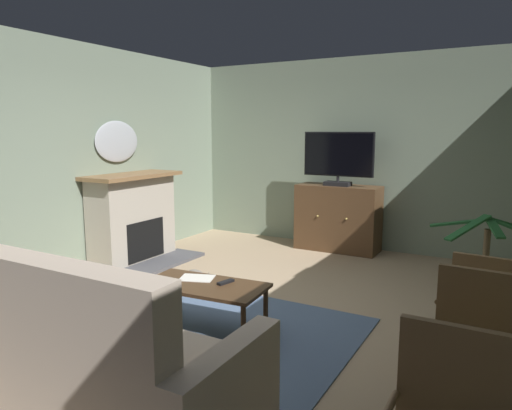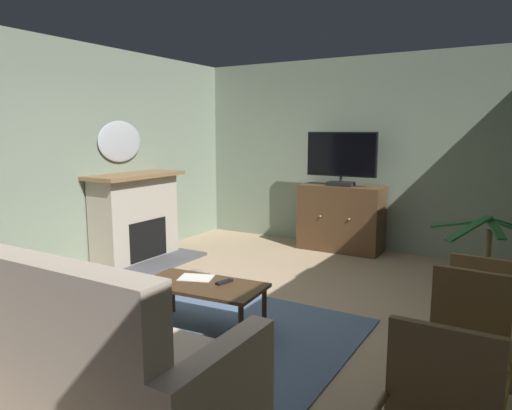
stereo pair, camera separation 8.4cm
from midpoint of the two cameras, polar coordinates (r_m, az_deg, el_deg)
The scene contains 16 objects.
ground_plane at distance 4.72m, azimuth -1.44°, elevation -13.10°, with size 5.66×6.69×0.04m, color tan.
wall_back at distance 7.21m, azimuth 11.32°, elevation 6.15°, with size 5.66×0.10×2.83m, color gray.
wall_left at distance 6.13m, azimuth -22.78°, elevation 5.13°, with size 0.10×6.69×2.83m, color gray.
rug_central at distance 4.24m, azimuth -3.80°, elevation -15.41°, with size 2.13×1.91×0.01m, color slate.
fireplace at distance 6.51m, azimuth -15.03°, elevation -1.78°, with size 0.92×1.41×1.20m.
wall_mirror_oval at distance 6.58m, azimuth -16.96°, elevation 7.42°, with size 0.06×0.76×0.55m, color #B2B7BF.
tv_cabinet at distance 7.02m, azimuth 9.63°, elevation -1.74°, with size 1.21×0.53×0.97m.
television at distance 6.86m, azimuth 9.68°, elevation 5.75°, with size 1.04×0.20×0.78m.
coffee_table at distance 4.19m, azimuth -6.90°, elevation -10.16°, with size 1.12×0.63×0.43m.
tv_remote at distance 4.17m, azimuth -4.31°, elevation -9.36°, with size 0.17×0.05×0.02m, color black.
folded_newspaper at distance 4.33m, azimuth -7.78°, elevation -8.82°, with size 0.30×0.22×0.01m, color silver.
sofa_floral at distance 3.24m, azimuth -21.44°, elevation -17.39°, with size 2.22×0.92×1.09m.
side_chair_far_end at distance 2.85m, azimuth 23.70°, elevation -17.33°, with size 0.47×0.47×1.02m.
side_chair_nearest_door at distance 3.52m, azimuth 24.96°, elevation -12.78°, with size 0.52×0.53×0.91m.
potted_plant_on_hearth_side at distance 4.99m, azimuth 25.50°, elevation -9.28°, with size 0.85×0.83×0.99m.
cat at distance 5.40m, azimuth -7.61°, elevation -8.91°, with size 0.61×0.35×0.22m.
Camera 1 is at (2.22, -3.77, 1.76)m, focal length 32.77 mm.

